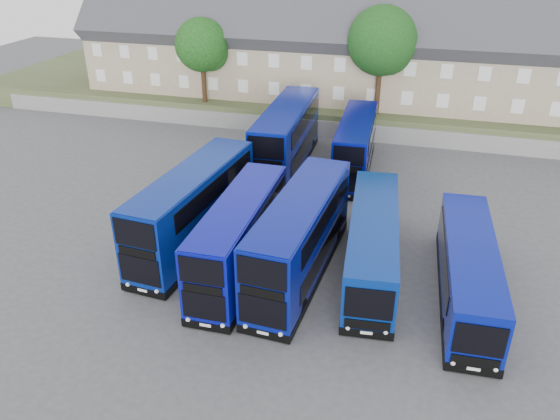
# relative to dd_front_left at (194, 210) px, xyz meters

# --- Properties ---
(ground) EXTENTS (120.00, 120.00, 0.00)m
(ground) POSITION_rel_dd_front_left_xyz_m (5.91, -3.85, -2.23)
(ground) COLOR #4C4C52
(ground) RESTS_ON ground
(retaining_wall) EXTENTS (70.00, 0.40, 1.50)m
(retaining_wall) POSITION_rel_dd_front_left_xyz_m (5.91, 20.15, -1.48)
(retaining_wall) COLOR slate
(retaining_wall) RESTS_ON ground
(earth_bank) EXTENTS (80.00, 20.00, 2.00)m
(earth_bank) POSITION_rel_dd_front_left_xyz_m (5.91, 30.15, -1.23)
(earth_bank) COLOR #47512D
(earth_bank) RESTS_ON ground
(terrace_row) EXTENTS (66.00, 10.40, 11.20)m
(terrace_row) POSITION_rel_dd_front_left_xyz_m (11.91, 26.15, 4.36)
(terrace_row) COLOR gray
(terrace_row) RESTS_ON earth_bank
(dd_front_left) EXTENTS (3.59, 11.60, 4.54)m
(dd_front_left) POSITION_rel_dd_front_left_xyz_m (0.00, 0.00, 0.00)
(dd_front_left) COLOR navy
(dd_front_left) RESTS_ON ground
(dd_front_mid) EXTENTS (2.57, 10.55, 4.18)m
(dd_front_mid) POSITION_rel_dd_front_left_xyz_m (3.55, -2.10, -0.18)
(dd_front_mid) COLOR #080E97
(dd_front_mid) RESTS_ON ground
(dd_front_right) EXTENTS (3.27, 11.46, 4.50)m
(dd_front_right) POSITION_rel_dd_front_left_xyz_m (6.68, -1.51, -0.02)
(dd_front_right) COLOR #071284
(dd_front_right) RESTS_ON ground
(dd_rear_left) EXTENTS (3.19, 12.22, 4.82)m
(dd_rear_left) POSITION_rel_dd_front_left_xyz_m (2.19, 12.45, 0.14)
(dd_rear_left) COLOR #071892
(dd_rear_left) RESTS_ON ground
(dd_rear_right) EXTENTS (2.90, 10.50, 4.13)m
(dd_rear_right) POSITION_rel_dd_front_left_xyz_m (7.38, 13.06, -0.21)
(dd_rear_right) COLOR #070E87
(dd_rear_right) RESTS_ON ground
(coach_east_a) EXTENTS (3.58, 12.05, 3.25)m
(coach_east_a) POSITION_rel_dd_front_left_xyz_m (10.31, 0.02, -0.64)
(coach_east_a) COLOR navy
(coach_east_a) RESTS_ON ground
(coach_east_b) EXTENTS (2.93, 11.47, 3.11)m
(coach_east_b) POSITION_rel_dd_front_left_xyz_m (15.19, -1.29, -0.71)
(coach_east_b) COLOR #07148D
(coach_east_b) RESTS_ON ground
(tree_west) EXTENTS (4.80, 4.80, 7.65)m
(tree_west) POSITION_rel_dd_front_left_xyz_m (-7.94, 21.25, 4.82)
(tree_west) COLOR #382314
(tree_west) RESTS_ON earth_bank
(tree_mid) EXTENTS (5.76, 5.76, 9.18)m
(tree_mid) POSITION_rel_dd_front_left_xyz_m (8.06, 21.75, 5.83)
(tree_mid) COLOR #382314
(tree_mid) RESTS_ON earth_bank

